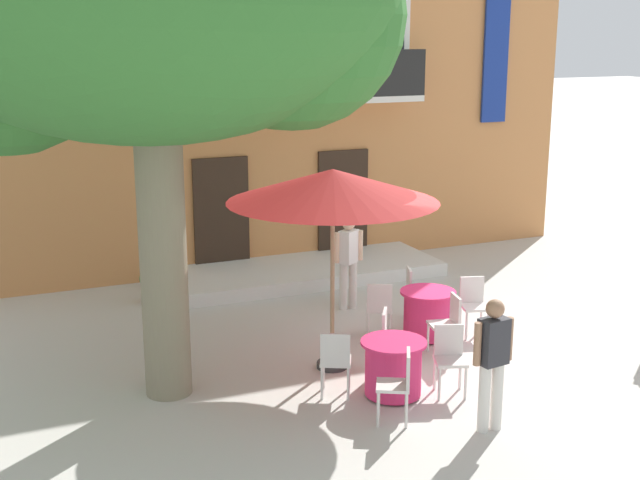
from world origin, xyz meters
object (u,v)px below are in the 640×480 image
at_px(cafe_chair_near_tree_3, 392,337).
at_px(cafe_umbrella, 333,186).
at_px(cafe_chair_near_tree_0, 335,359).
at_px(cafe_chair_middle_3, 473,302).
at_px(cafe_table_near_tree, 393,368).
at_px(cafe_chair_near_tree_2, 450,355).
at_px(pedestrian_near_entrance, 348,258).
at_px(cafe_chair_middle_1, 379,306).
at_px(plane_tree, 142,0).
at_px(pedestrian_by_tree, 493,358).
at_px(cafe_chair_middle_0, 415,291).
at_px(ground_planter_left, 149,283).
at_px(cafe_chair_near_tree_1, 399,381).
at_px(cafe_chair_middle_2, 448,321).
at_px(cafe_table_middle, 427,314).

height_order(cafe_chair_near_tree_3, cafe_umbrella, cafe_umbrella).
height_order(cafe_chair_near_tree_0, cafe_chair_middle_3, same).
bearing_deg(cafe_umbrella, cafe_chair_middle_3, 8.15).
height_order(cafe_table_near_tree, cafe_chair_near_tree_0, cafe_chair_near_tree_0).
xyz_separation_m(cafe_chair_near_tree_0, cafe_chair_near_tree_2, (1.43, -0.47, 0.00)).
bearing_deg(cafe_chair_near_tree_0, pedestrian_near_entrance, 62.00).
xyz_separation_m(cafe_chair_near_tree_3, cafe_chair_middle_1, (0.47, 1.29, 0.00)).
distance_m(plane_tree, cafe_chair_near_tree_2, 5.87).
relative_size(cafe_chair_near_tree_0, pedestrian_by_tree, 0.55).
height_order(plane_tree, cafe_chair_middle_1, plane_tree).
relative_size(cafe_chair_near_tree_3, cafe_chair_middle_0, 1.00).
relative_size(cafe_chair_near_tree_3, ground_planter_left, 1.51).
relative_size(cafe_chair_near_tree_1, ground_planter_left, 1.51).
xyz_separation_m(cafe_chair_near_tree_0, cafe_umbrella, (0.37, 0.92, 2.08)).
bearing_deg(pedestrian_near_entrance, cafe_chair_middle_2, -80.34).
bearing_deg(pedestrian_near_entrance, cafe_chair_middle_3, -56.47).
bearing_deg(cafe_chair_near_tree_1, cafe_chair_near_tree_0, 112.94).
bearing_deg(cafe_chair_near_tree_0, cafe_chair_middle_3, 23.55).
bearing_deg(cafe_chair_near_tree_3, ground_planter_left, 117.81).
distance_m(cafe_umbrella, pedestrian_by_tree, 3.17).
relative_size(cafe_chair_middle_3, pedestrian_by_tree, 0.55).
bearing_deg(cafe_chair_middle_1, cafe_chair_middle_0, 27.43).
relative_size(pedestrian_near_entrance, pedestrian_by_tree, 0.99).
xyz_separation_m(cafe_table_middle, cafe_umbrella, (-1.85, -0.51, 2.22)).
relative_size(cafe_table_near_tree, cafe_chair_near_tree_1, 0.95).
bearing_deg(cafe_chair_middle_1, pedestrian_by_tree, -93.82).
distance_m(cafe_chair_near_tree_1, cafe_chair_middle_0, 3.71).
distance_m(cafe_chair_middle_0, cafe_chair_middle_2, 1.50).
relative_size(cafe_table_middle, ground_planter_left, 1.44).
bearing_deg(pedestrian_by_tree, cafe_chair_near_tree_0, 128.93).
bearing_deg(cafe_chair_near_tree_2, cafe_chair_near_tree_1, -154.16).
distance_m(cafe_chair_near_tree_0, cafe_chair_middle_2, 2.23).
height_order(cafe_chair_middle_3, pedestrian_by_tree, pedestrian_by_tree).
distance_m(cafe_chair_near_tree_2, cafe_umbrella, 2.72).
bearing_deg(pedestrian_by_tree, cafe_chair_near_tree_2, 83.10).
height_order(cafe_table_near_tree, cafe_chair_middle_0, cafe_chair_middle_0).
height_order(cafe_table_middle, cafe_chair_middle_1, cafe_chair_middle_1).
distance_m(cafe_chair_middle_1, cafe_chair_middle_3, 1.50).
distance_m(ground_planter_left, pedestrian_by_tree, 7.08).
bearing_deg(cafe_chair_near_tree_3, cafe_chair_middle_2, 14.36).
relative_size(cafe_chair_middle_3, ground_planter_left, 1.51).
height_order(cafe_chair_near_tree_3, cafe_table_middle, cafe_chair_near_tree_3).
height_order(cafe_table_near_tree, cafe_chair_near_tree_2, cafe_chair_near_tree_2).
xyz_separation_m(cafe_chair_near_tree_0, cafe_chair_middle_1, (1.51, 1.69, 0.00)).
bearing_deg(pedestrian_by_tree, cafe_chair_middle_2, 69.95).
xyz_separation_m(cafe_chair_near_tree_3, pedestrian_near_entrance, (0.66, 2.79, 0.38)).
bearing_deg(cafe_chair_near_tree_2, cafe_chair_middle_1, 87.80).
bearing_deg(pedestrian_near_entrance, cafe_chair_near_tree_0, -118.00).
bearing_deg(cafe_table_near_tree, cafe_chair_near_tree_2, -15.26).
height_order(cafe_chair_near_tree_1, pedestrian_near_entrance, pedestrian_near_entrance).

